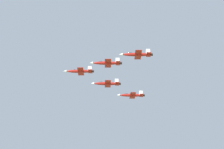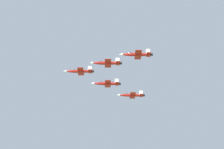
% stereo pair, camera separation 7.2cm
% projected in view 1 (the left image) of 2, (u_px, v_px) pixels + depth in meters
% --- Properties ---
extents(jet_lead, '(11.30, 16.19, 3.74)m').
position_uv_depth(jet_lead, '(79.00, 71.00, 259.40)').
color(jet_lead, red).
extents(jet_left_wingman, '(11.42, 16.25, 3.76)m').
position_uv_depth(jet_left_wingman, '(107.00, 63.00, 246.98)').
color(jet_left_wingman, red).
extents(jet_right_wingman, '(11.73, 16.40, 3.81)m').
position_uv_depth(jet_right_wingman, '(106.00, 84.00, 270.89)').
color(jet_right_wingman, red).
extents(jet_left_outer, '(11.16, 16.12, 3.71)m').
position_uv_depth(jet_left_outer, '(137.00, 54.00, 234.43)').
color(jet_left_outer, red).
extents(jet_right_outer, '(11.46, 16.02, 3.72)m').
position_uv_depth(jet_right_outer, '(131.00, 95.00, 282.32)').
color(jet_right_outer, red).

